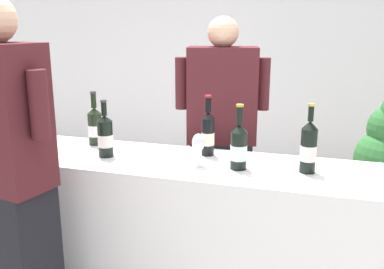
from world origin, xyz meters
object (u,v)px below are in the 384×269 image
at_px(wine_bottle_2, 208,133).
at_px(person_server, 221,154).
at_px(wine_bottle_3, 309,147).
at_px(wine_bottle_0, 105,136).
at_px(person_guest, 11,198).
at_px(wine_bottle_4, 18,134).
at_px(wine_glass, 198,144).
at_px(wine_bottle_1, 239,147).
at_px(wine_bottle_5, 95,126).
at_px(wine_bottle_6, 28,123).

distance_m(wine_bottle_2, person_server, 0.48).
relative_size(wine_bottle_3, person_server, 0.20).
bearing_deg(wine_bottle_0, person_guest, -113.48).
bearing_deg(wine_bottle_0, wine_bottle_4, -170.13).
distance_m(wine_bottle_2, wine_bottle_4, 1.06).
bearing_deg(wine_glass, wine_bottle_1, 3.59).
height_order(wine_glass, person_server, person_server).
distance_m(wine_bottle_1, wine_bottle_3, 0.34).
relative_size(person_server, person_guest, 0.96).
relative_size(wine_bottle_2, wine_bottle_3, 0.98).
height_order(wine_bottle_1, wine_bottle_5, wine_bottle_1).
height_order(wine_bottle_2, wine_bottle_5, wine_bottle_2).
xyz_separation_m(wine_bottle_0, person_guest, (-0.22, -0.51, -0.18)).
distance_m(wine_bottle_1, wine_bottle_2, 0.27).
xyz_separation_m(wine_bottle_2, wine_bottle_5, (-0.71, 0.02, -0.01)).
xyz_separation_m(wine_bottle_2, person_guest, (-0.75, -0.69, -0.20)).
bearing_deg(wine_bottle_3, wine_bottle_2, 165.89).
distance_m(wine_bottle_2, person_guest, 1.04).
xyz_separation_m(wine_bottle_3, wine_bottle_5, (-1.25, 0.15, -0.01)).
bearing_deg(wine_bottle_6, wine_bottle_4, -65.23).
relative_size(wine_bottle_5, person_guest, 0.18).
bearing_deg(wine_bottle_6, wine_bottle_0, -12.42).
xyz_separation_m(wine_bottle_1, wine_bottle_3, (0.33, 0.04, 0.01)).
height_order(wine_bottle_1, wine_bottle_3, wine_bottle_3).
relative_size(wine_bottle_4, wine_bottle_6, 1.00).
relative_size(wine_bottle_6, person_server, 0.18).
bearing_deg(wine_bottle_5, wine_bottle_3, -7.05).
bearing_deg(person_server, wine_bottle_1, -69.43).
relative_size(wine_bottle_5, person_server, 0.19).
bearing_deg(person_server, wine_bottle_5, -149.93).
distance_m(wine_bottle_1, wine_bottle_4, 1.24).
bearing_deg(person_guest, wine_bottle_6, 120.48).
relative_size(wine_bottle_0, person_server, 0.18).
height_order(wine_bottle_0, person_guest, person_guest).
height_order(wine_bottle_5, wine_bottle_6, wine_bottle_5).
bearing_deg(wine_bottle_2, wine_bottle_4, -165.31).
height_order(wine_bottle_6, person_server, person_server).
bearing_deg(wine_bottle_0, wine_bottle_6, 167.58).
distance_m(wine_bottle_6, person_server, 1.23).
distance_m(wine_bottle_3, wine_glass, 0.54).
bearing_deg(wine_bottle_1, wine_glass, -176.41).
bearing_deg(wine_bottle_1, wine_bottle_2, 138.80).
distance_m(wine_bottle_2, wine_bottle_6, 1.13).
bearing_deg(wine_bottle_4, wine_bottle_5, 41.72).
bearing_deg(wine_bottle_2, person_server, 92.44).
relative_size(wine_bottle_1, wine_bottle_3, 0.96).
bearing_deg(wine_bottle_1, wine_bottle_5, 167.71).
xyz_separation_m(wine_bottle_0, wine_bottle_6, (-0.60, 0.13, 0.00)).
relative_size(wine_bottle_5, wine_glass, 1.90).
distance_m(wine_bottle_0, wine_bottle_3, 1.07).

